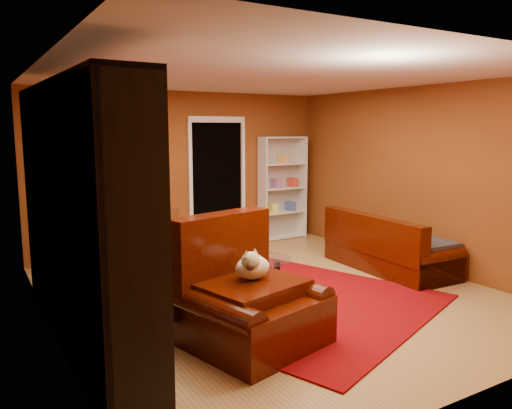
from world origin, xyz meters
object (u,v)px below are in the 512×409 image
gift_box_teal (113,267)px  acrylic_chair (173,246)px  armchair (252,294)px  sofa (390,241)px  rug (276,298)px  white_bookshelf (283,188)px  dog (252,268)px  media_unit (80,218)px  gift_box_green (158,251)px  christmas_tree (118,201)px  gift_box_red (157,247)px  coffee_table (260,273)px

gift_box_teal → acrylic_chair: size_ratio=0.42×
armchair → sofa: size_ratio=0.64×
rug → sofa: size_ratio=1.73×
white_bookshelf → dog: bearing=-127.7°
gift_box_teal → acrylic_chair: acrylic_chair is taller
white_bookshelf → armchair: size_ratio=1.55×
rug → acrylic_chair: (-0.68, 1.57, 0.39)m
media_unit → gift_box_green: size_ratio=10.77×
armchair → gift_box_teal: bearing=88.1°
gift_box_teal → white_bookshelf: (3.36, 0.96, 0.76)m
rug → sofa: bearing=6.8°
christmas_tree → armchair: christmas_tree is taller
gift_box_green → sofa: bearing=-38.5°
gift_box_teal → christmas_tree: bearing=63.2°
rug → gift_box_green: bearing=104.4°
christmas_tree → gift_box_green: size_ratio=6.95×
gift_box_teal → gift_box_red: bearing=45.0°
sofa → dog: bearing=112.9°
gift_box_red → sofa: sofa is taller
christmas_tree → white_bookshelf: bearing=9.0°
gift_box_teal → gift_box_red: gift_box_teal is taller
gift_box_red → sofa: size_ratio=0.13×
christmas_tree → gift_box_teal: size_ratio=6.09×
christmas_tree → gift_box_green: 1.04m
armchair → sofa: 3.17m
gift_box_red → acrylic_chair: (-0.16, -1.16, 0.28)m
gift_box_green → rug: bearing=-75.6°
christmas_tree → gift_box_green: christmas_tree is taller
gift_box_teal → coffee_table: (1.49, -1.37, 0.04)m
gift_box_teal → sofa: sofa is taller
gift_box_red → dog: 3.66m
acrylic_chair → gift_box_teal: bearing=153.9°
gift_box_teal → gift_box_red: size_ratio=1.37×
armchair → white_bookshelf: bearing=38.8°
gift_box_red → armchair: size_ratio=0.20×
gift_box_green → sofa: size_ratio=0.15×
armchair → coffee_table: 1.64m
dog → white_bookshelf: bearing=38.7°
dog → gift_box_red: bearing=70.8°
media_unit → sofa: size_ratio=1.62×
white_bookshelf → dog: size_ratio=4.76×
gift_box_red → white_bookshelf: (2.42, 0.02, 0.80)m
media_unit → gift_box_green: 3.18m
armchair → acrylic_chair: 2.50m
dog → gift_box_green: bearing=72.1°
white_bookshelf → sofa: size_ratio=0.99×
rug → white_bookshelf: bearing=55.4°
rug → white_bookshelf: 3.47m
gift_box_red → white_bookshelf: 2.55m
christmas_tree → coffee_table: 2.36m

